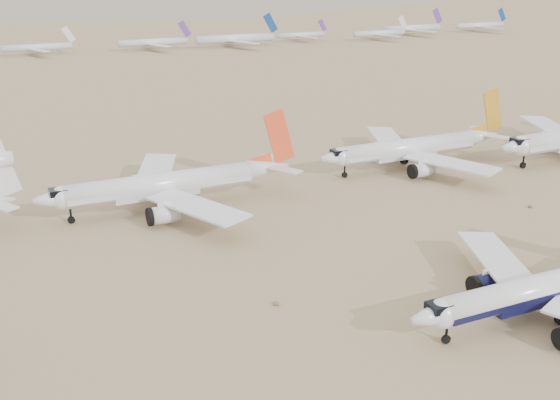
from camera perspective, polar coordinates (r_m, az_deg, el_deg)
name	(u,v)px	position (r m, az deg, el deg)	size (l,w,h in m)	color
ground	(491,305)	(115.78, 16.76, -8.14)	(7000.00, 7000.00, 0.00)	#8B6E51
main_airliner	(552,286)	(113.63, 21.27, -6.54)	(49.16, 48.01, 17.35)	silver
row2_gold_tail	(415,148)	(182.03, 10.91, 4.21)	(52.23, 51.08, 18.60)	silver
row2_orange_tail	(172,184)	(151.38, -8.81, 1.31)	(54.36, 53.18, 19.39)	silver
distant_storage_row	(134,44)	(403.80, -11.76, 12.31)	(558.72, 55.93, 16.37)	silver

